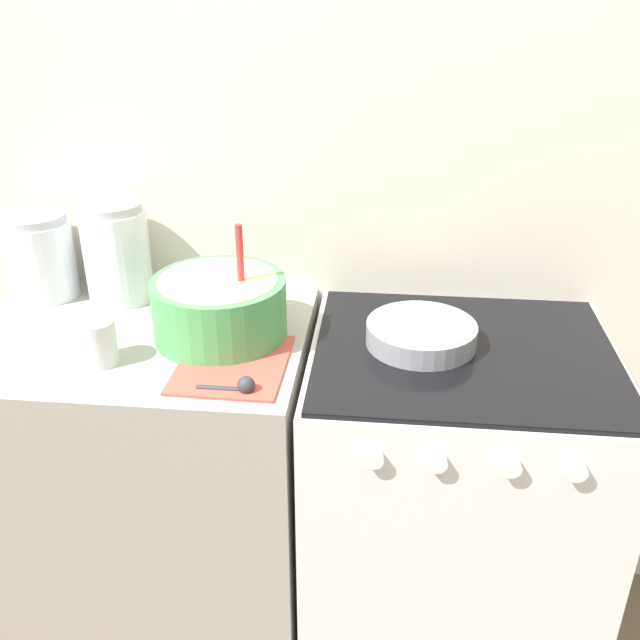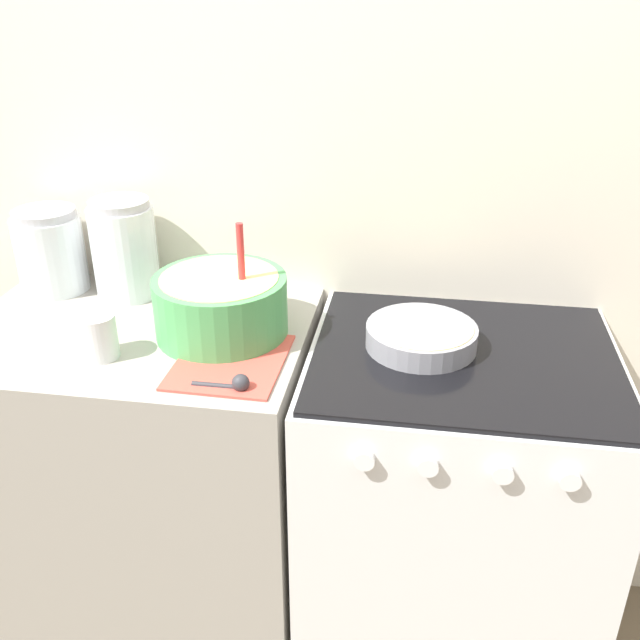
% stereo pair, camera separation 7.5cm
% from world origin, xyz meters
% --- Properties ---
extents(wall_back, '(4.61, 0.05, 2.40)m').
position_xyz_m(wall_back, '(0.00, 0.61, 1.20)').
color(wall_back, beige).
rests_on(wall_back, ground_plane).
extents(countertop_cabinet, '(0.80, 0.58, 0.91)m').
position_xyz_m(countertop_cabinet, '(-0.40, 0.29, 0.46)').
color(countertop_cabinet, '#9E998E').
rests_on(countertop_cabinet, ground_plane).
extents(stove, '(0.68, 0.60, 0.91)m').
position_xyz_m(stove, '(0.36, 0.29, 0.46)').
color(stove, silver).
rests_on(stove, ground_plane).
extents(mixing_bowl, '(0.30, 0.30, 0.27)m').
position_xyz_m(mixing_bowl, '(-0.19, 0.30, 0.99)').
color(mixing_bowl, '#4CA559').
rests_on(mixing_bowl, countertop_cabinet).
extents(baking_pan, '(0.24, 0.24, 0.05)m').
position_xyz_m(baking_pan, '(0.26, 0.31, 0.94)').
color(baking_pan, gray).
rests_on(baking_pan, stove).
extents(storage_jar_left, '(0.17, 0.17, 0.21)m').
position_xyz_m(storage_jar_left, '(-0.69, 0.48, 1.00)').
color(storage_jar_left, silver).
rests_on(storage_jar_left, countertop_cabinet).
extents(storage_jar_middle, '(0.16, 0.16, 0.25)m').
position_xyz_m(storage_jar_middle, '(-0.49, 0.48, 1.02)').
color(storage_jar_middle, silver).
rests_on(storage_jar_middle, countertop_cabinet).
extents(tin_can, '(0.08, 0.08, 0.10)m').
position_xyz_m(tin_can, '(-0.42, 0.16, 0.96)').
color(tin_can, silver).
rests_on(tin_can, countertop_cabinet).
extents(recipe_page, '(0.23, 0.27, 0.01)m').
position_xyz_m(recipe_page, '(-0.14, 0.17, 0.91)').
color(recipe_page, '#CC4C3F').
rests_on(recipe_page, countertop_cabinet).
extents(measuring_spoon, '(0.12, 0.04, 0.04)m').
position_xyz_m(measuring_spoon, '(-0.10, 0.07, 0.93)').
color(measuring_spoon, '#333338').
rests_on(measuring_spoon, countertop_cabinet).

